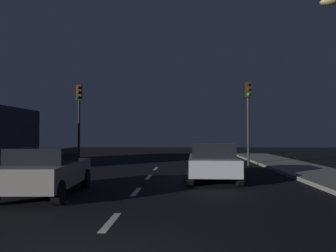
{
  "coord_description": "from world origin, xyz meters",
  "views": [
    {
      "loc": [
        1.51,
        -4.45,
        1.79
      ],
      "look_at": [
        0.58,
        15.71,
        2.34
      ],
      "focal_mm": 36.7,
      "sensor_mm": 36.0,
      "label": 1
    }
  ],
  "objects_px": {
    "traffic_signal_left": "(79,109)",
    "car_adjacent_lane": "(45,171)",
    "traffic_signal_right": "(248,107)",
    "car_stopped_ahead": "(212,161)"
  },
  "relations": [
    {
      "from": "car_stopped_ahead",
      "to": "traffic_signal_left",
      "type": "bearing_deg",
      "value": 138.51
    },
    {
      "from": "traffic_signal_left",
      "to": "traffic_signal_right",
      "type": "height_order",
      "value": "traffic_signal_right"
    },
    {
      "from": "car_stopped_ahead",
      "to": "traffic_signal_right",
      "type": "bearing_deg",
      "value": 68.08
    },
    {
      "from": "car_stopped_ahead",
      "to": "car_adjacent_lane",
      "type": "distance_m",
      "value": 6.47
    },
    {
      "from": "traffic_signal_left",
      "to": "car_adjacent_lane",
      "type": "distance_m",
      "value": 10.91
    },
    {
      "from": "traffic_signal_right",
      "to": "car_stopped_ahead",
      "type": "bearing_deg",
      "value": -111.92
    },
    {
      "from": "traffic_signal_left",
      "to": "traffic_signal_right",
      "type": "xyz_separation_m",
      "value": [
        10.14,
        0.0,
        0.07
      ]
    },
    {
      "from": "traffic_signal_right",
      "to": "car_stopped_ahead",
      "type": "height_order",
      "value": "traffic_signal_right"
    },
    {
      "from": "traffic_signal_left",
      "to": "traffic_signal_right",
      "type": "bearing_deg",
      "value": 0.0
    },
    {
      "from": "traffic_signal_left",
      "to": "traffic_signal_right",
      "type": "distance_m",
      "value": 10.14
    }
  ]
}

